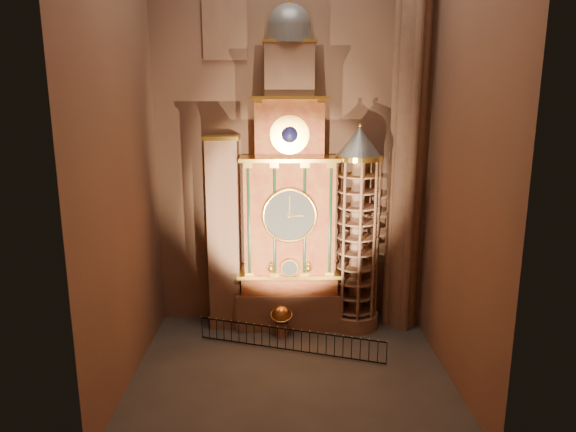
{
  "coord_description": "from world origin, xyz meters",
  "views": [
    {
      "loc": [
        -0.43,
        -21.0,
        11.98
      ],
      "look_at": [
        -0.09,
        3.0,
        6.5
      ],
      "focal_mm": 32.0,
      "sensor_mm": 36.0,
      "label": 1
    }
  ],
  "objects_px": {
    "stair_turret": "(357,232)",
    "celestial_globe": "(281,318)",
    "astronomical_clock": "(289,204)",
    "portrait_tower": "(224,233)",
    "iron_railing": "(289,340)"
  },
  "relations": [
    {
      "from": "astronomical_clock",
      "to": "stair_turret",
      "type": "xyz_separation_m",
      "value": [
        3.5,
        -0.26,
        -1.41
      ]
    },
    {
      "from": "portrait_tower",
      "to": "iron_railing",
      "type": "height_order",
      "value": "portrait_tower"
    },
    {
      "from": "portrait_tower",
      "to": "iron_railing",
      "type": "relative_size",
      "value": 1.15
    },
    {
      "from": "astronomical_clock",
      "to": "stair_turret",
      "type": "relative_size",
      "value": 1.55
    },
    {
      "from": "astronomical_clock",
      "to": "stair_turret",
      "type": "height_order",
      "value": "astronomical_clock"
    },
    {
      "from": "astronomical_clock",
      "to": "celestial_globe",
      "type": "height_order",
      "value": "astronomical_clock"
    },
    {
      "from": "portrait_tower",
      "to": "celestial_globe",
      "type": "bearing_deg",
      "value": -25.32
    },
    {
      "from": "portrait_tower",
      "to": "celestial_globe",
      "type": "relative_size",
      "value": 6.18
    },
    {
      "from": "stair_turret",
      "to": "celestial_globe",
      "type": "relative_size",
      "value": 6.54
    },
    {
      "from": "stair_turret",
      "to": "celestial_globe",
      "type": "distance_m",
      "value": 5.91
    },
    {
      "from": "celestial_globe",
      "to": "iron_railing",
      "type": "relative_size",
      "value": 0.19
    },
    {
      "from": "astronomical_clock",
      "to": "portrait_tower",
      "type": "bearing_deg",
      "value": 179.71
    },
    {
      "from": "portrait_tower",
      "to": "iron_railing",
      "type": "bearing_deg",
      "value": -43.03
    },
    {
      "from": "stair_turret",
      "to": "iron_railing",
      "type": "xyz_separation_m",
      "value": [
        -3.54,
        -2.85,
        -4.66
      ]
    },
    {
      "from": "astronomical_clock",
      "to": "portrait_tower",
      "type": "relative_size",
      "value": 1.64
    }
  ]
}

